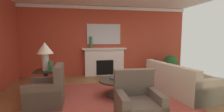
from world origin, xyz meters
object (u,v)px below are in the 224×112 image
vase_on_side_table (51,66)px  vase_tall_corner (156,66)px  mantel_mirror (104,34)px  coffee_table (117,84)px  table_lamp (45,51)px  vase_mantel_left (91,42)px  armchair_facing_fireplace (138,106)px  potted_plant (171,63)px  fireplace (104,62)px  armchair_near_window (47,92)px  side_table (46,81)px  sofa (177,83)px

vase_on_side_table → vase_tall_corner: vase_on_side_table is taller
mantel_mirror → coffee_table: bearing=-90.2°
table_lamp → vase_on_side_table: (0.15, -0.12, -0.39)m
vase_mantel_left → vase_tall_corner: 2.93m
armchair_facing_fireplace → potted_plant: 4.41m
coffee_table → potted_plant: (2.79, 2.07, 0.16)m
fireplace → armchair_near_window: (-1.74, -2.77, -0.24)m
side_table → vase_tall_corner: size_ratio=1.01×
fireplace → coffee_table: (-0.01, -2.47, -0.21)m
armchair_near_window → table_lamp: bearing=102.5°
sofa → armchair_facing_fireplace: armchair_facing_fireplace is taller
vase_mantel_left → armchair_facing_fireplace: bearing=-80.8°
fireplace → table_lamp: (-1.89, -2.08, 0.68)m
vase_tall_corner → potted_plant: potted_plant is taller
sofa → table_lamp: bearing=172.4°
mantel_mirror → table_lamp: (-1.89, -2.20, -0.48)m
vase_on_side_table → vase_mantel_left: bearing=60.9°
sofa → armchair_near_window: armchair_near_window is taller
potted_plant → vase_tall_corner: bearing=170.2°
sofa → side_table: 3.64m
fireplace → side_table: size_ratio=2.57×
fireplace → potted_plant: size_ratio=2.16×
armchair_near_window → armchair_facing_fireplace: (1.81, -1.11, 0.00)m
fireplace → mantel_mirror: size_ratio=1.29×
armchair_facing_fireplace → coffee_table: (-0.08, 1.40, 0.03)m
mantel_mirror → vase_on_side_table: 3.03m
coffee_table → side_table: size_ratio=1.43×
vase_tall_corner → vase_on_side_table: bearing=-154.2°
side_table → vase_tall_corner: 4.45m
coffee_table → table_lamp: bearing=168.1°
mantel_mirror → armchair_facing_fireplace: mantel_mirror is taller
sofa → armchair_near_window: 3.46m
side_table → coffee_table: bearing=-11.9°
mantel_mirror → armchair_near_window: (-1.74, -2.89, -1.40)m
side_table → armchair_near_window: bearing=-77.5°
coffee_table → vase_tall_corner: bearing=44.8°
side_table → vase_mantel_left: bearing=56.4°
table_lamp → vase_tall_corner: 4.53m
side_table → fireplace: bearing=47.6°
fireplace → vase_on_side_table: 2.82m
fireplace → armchair_facing_fireplace: (0.07, -3.87, -0.24)m
side_table → potted_plant: (4.68, 1.67, 0.09)m
coffee_table → vase_on_side_table: vase_on_side_table is taller
vase_mantel_left → vase_tall_corner: vase_mantel_left is taller
sofa → coffee_table: size_ratio=2.19×
fireplace → sofa: fireplace is taller
vase_tall_corner → mantel_mirror: bearing=169.1°
mantel_mirror → armchair_facing_fireplace: 4.23m
armchair_near_window → vase_on_side_table: size_ratio=3.56×
fireplace → sofa: bearing=-56.1°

